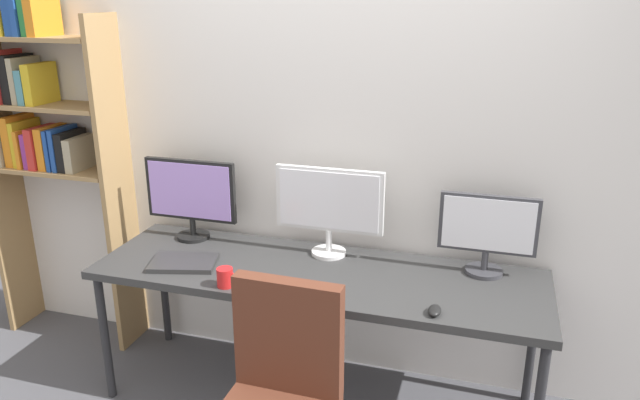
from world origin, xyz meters
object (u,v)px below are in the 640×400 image
at_px(desk, 317,280).
at_px(bookshelf, 39,118).
at_px(monitor_left, 191,195).
at_px(monitor_right, 488,231).
at_px(monitor_center, 329,205).
at_px(laptop_closed, 184,262).
at_px(computer_mouse, 435,310).
at_px(keyboard_main, 302,290).
at_px(coffee_mug, 226,277).

distance_m(desk, bookshelf, 1.86).
height_order(monitor_left, monitor_right, monitor_left).
relative_size(monitor_center, laptop_closed, 1.75).
distance_m(computer_mouse, laptop_closed, 1.26).
height_order(monitor_center, keyboard_main, monitor_center).
xyz_separation_m(monitor_left, monitor_center, (0.78, 0.00, 0.02)).
height_order(monitor_left, monitor_center, monitor_center).
relative_size(desk, bookshelf, 1.05).
xyz_separation_m(monitor_center, coffee_mug, (-0.36, -0.49, -0.22)).
distance_m(monitor_left, monitor_right, 1.56).
bearing_deg(monitor_left, bookshelf, 178.92).
xyz_separation_m(monitor_center, computer_mouse, (0.60, -0.47, -0.25)).
xyz_separation_m(monitor_left, computer_mouse, (1.38, -0.47, -0.23)).
height_order(bookshelf, coffee_mug, bookshelf).
height_order(monitor_left, coffee_mug, monitor_left).
bearing_deg(monitor_center, monitor_right, -0.01).
height_order(monitor_center, monitor_right, monitor_center).
bearing_deg(laptop_closed, computer_mouse, -20.96).
height_order(monitor_right, coffee_mug, monitor_right).
relative_size(bookshelf, monitor_right, 4.59).
bearing_deg(monitor_left, coffee_mug, -49.09).
xyz_separation_m(desk, monitor_center, (0.00, 0.21, 0.32)).
distance_m(bookshelf, monitor_left, 1.01).
relative_size(monitor_left, monitor_center, 0.93).
bearing_deg(desk, monitor_right, 15.19).
xyz_separation_m(monitor_center, monitor_right, (0.78, -0.00, -0.05)).
height_order(bookshelf, laptop_closed, bookshelf).
height_order(monitor_center, laptop_closed, monitor_center).
xyz_separation_m(computer_mouse, coffee_mug, (-0.95, -0.02, 0.03)).
xyz_separation_m(bookshelf, monitor_left, (0.94, -0.02, -0.36)).
distance_m(desk, laptop_closed, 0.67).
bearing_deg(computer_mouse, bookshelf, 168.10).
bearing_deg(monitor_center, coffee_mug, -126.02).
relative_size(desk, monitor_left, 4.25).
bearing_deg(monitor_center, desk, -90.00).
bearing_deg(coffee_mug, bookshelf, 159.58).
xyz_separation_m(monitor_left, coffee_mug, (0.43, -0.49, -0.20)).
bearing_deg(monitor_right, keyboard_main, -150.50).
height_order(desk, keyboard_main, keyboard_main).
height_order(monitor_right, computer_mouse, monitor_right).
bearing_deg(coffee_mug, keyboard_main, 7.71).
height_order(keyboard_main, computer_mouse, computer_mouse).
bearing_deg(monitor_right, monitor_center, 179.99).
bearing_deg(keyboard_main, monitor_right, 29.50).
height_order(bookshelf, computer_mouse, bookshelf).
bearing_deg(monitor_left, computer_mouse, -18.86).
bearing_deg(coffee_mug, laptop_closed, 152.88).
distance_m(monitor_left, coffee_mug, 0.68).
bearing_deg(computer_mouse, laptop_closed, 173.84).
xyz_separation_m(desk, computer_mouse, (0.60, -0.26, 0.07)).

